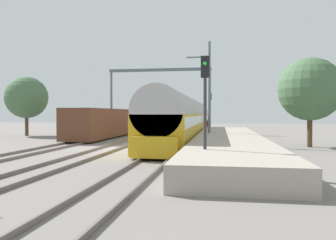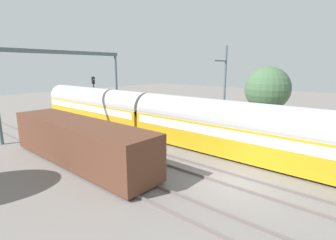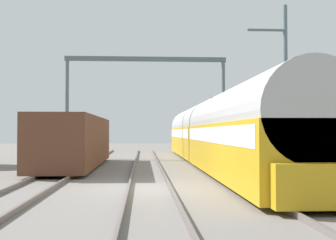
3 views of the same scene
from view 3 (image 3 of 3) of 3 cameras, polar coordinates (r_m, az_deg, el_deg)
The scene contains 10 objects.
ground at distance 15.53m, azimuth -2.48°, elevation -9.02°, with size 120.00×120.00×0.00m, color slate.
track_far_west at distance 15.99m, azimuth -17.37°, elevation -8.45°, with size 1.52×60.00×0.16m.
track_west at distance 15.52m, azimuth -2.48°, elevation -8.73°, with size 1.52×60.00×0.16m.
track_east at distance 16.10m, azimuth 12.29°, elevation -8.43°, with size 1.52×60.00×0.16m.
passenger_train at distance 26.90m, azimuth 5.87°, elevation -1.65°, with size 2.93×32.85×3.82m.
freight_car at distance 25.15m, azimuth -12.10°, elevation -2.77°, with size 2.80×13.00×2.70m.
person_crossing at distance 33.40m, azimuth 7.24°, elevation -3.25°, with size 0.39×0.46×1.73m.
railway_signal_far at distance 38.55m, azimuth 5.96°, elevation 0.29°, with size 0.36×0.30×5.09m.
catenary_gantry at distance 33.73m, azimuth -2.92°, elevation 4.59°, with size 12.53×0.28×7.86m.
catenary_pole_east_mid at distance 21.08m, azimuth 15.11°, elevation 4.30°, with size 1.90×0.20×8.00m.
Camera 3 is at (-0.22, -15.40, 2.01)m, focal length 46.26 mm.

